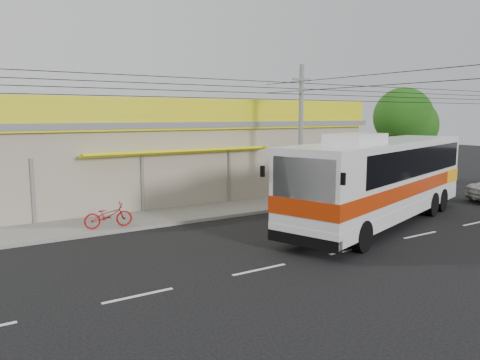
# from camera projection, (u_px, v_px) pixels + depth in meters

# --- Properties ---
(ground) EXTENTS (120.00, 120.00, 0.00)m
(ground) POSITION_uv_depth(u_px,v_px,m) (305.00, 235.00, 19.01)
(ground) COLOR black
(ground) RESTS_ON ground
(sidewalk) EXTENTS (30.00, 3.20, 0.15)m
(sidewalk) POSITION_uv_depth(u_px,v_px,m) (228.00, 209.00, 24.00)
(sidewalk) COLOR gray
(sidewalk) RESTS_ON ground
(lane_markings) EXTENTS (50.00, 0.12, 0.01)m
(lane_markings) POSITION_uv_depth(u_px,v_px,m) (350.00, 250.00, 16.92)
(lane_markings) COLOR silver
(lane_markings) RESTS_ON ground
(storefront_building) EXTENTS (22.60, 9.20, 5.70)m
(storefront_building) POSITION_uv_depth(u_px,v_px,m) (181.00, 157.00, 28.32)
(storefront_building) COLOR #A09281
(storefront_building) RESTS_ON ground
(coach_bus) EXTENTS (13.60, 6.82, 4.12)m
(coach_bus) POSITION_uv_depth(u_px,v_px,m) (384.00, 175.00, 20.94)
(coach_bus) COLOR silver
(coach_bus) RESTS_ON ground
(motorbike_red) EXTENTS (2.05, 0.91, 1.04)m
(motorbike_red) POSITION_uv_depth(u_px,v_px,m) (108.00, 215.00, 19.63)
(motorbike_red) COLOR maroon
(motorbike_red) RESTS_ON sidewalk
(utility_pole) EXTENTS (34.00, 14.00, 7.35)m
(utility_pole) POSITION_uv_depth(u_px,v_px,m) (301.00, 91.00, 23.39)
(utility_pole) COLOR slate
(utility_pole) RESTS_ON ground
(tree_near) EXTENTS (4.08, 4.08, 6.76)m
(tree_near) POSITION_uv_depth(u_px,v_px,m) (405.00, 119.00, 32.64)
(tree_near) COLOR #372216
(tree_near) RESTS_ON ground
(tree_far) EXTENTS (3.59, 3.59, 5.95)m
(tree_far) POSITION_uv_depth(u_px,v_px,m) (414.00, 127.00, 32.74)
(tree_far) COLOR #372216
(tree_far) RESTS_ON ground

